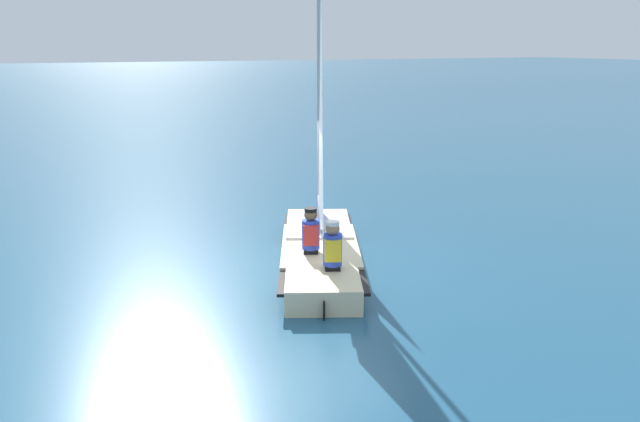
# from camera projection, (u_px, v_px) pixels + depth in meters

# --- Properties ---
(ground_plane) EXTENTS (260.00, 260.00, 0.00)m
(ground_plane) POSITION_uv_depth(u_px,v_px,m) (320.00, 264.00, 11.17)
(ground_plane) COLOR #235675
(sailboat_main) EXTENTS (2.98, 4.60, 5.14)m
(sailboat_main) POSITION_uv_depth(u_px,v_px,m) (320.00, 224.00, 10.96)
(sailboat_main) COLOR beige
(sailboat_main) RESTS_ON ground_plane
(sailor_helm) EXTENTS (0.39, 0.41, 1.16)m
(sailor_helm) POSITION_uv_depth(u_px,v_px,m) (311.00, 239.00, 10.56)
(sailor_helm) COLOR black
(sailor_helm) RESTS_ON ground_plane
(sailor_crew) EXTENTS (0.39, 0.41, 1.16)m
(sailor_crew) POSITION_uv_depth(u_px,v_px,m) (333.00, 254.00, 9.78)
(sailor_crew) COLOR black
(sailor_crew) RESTS_ON ground_plane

